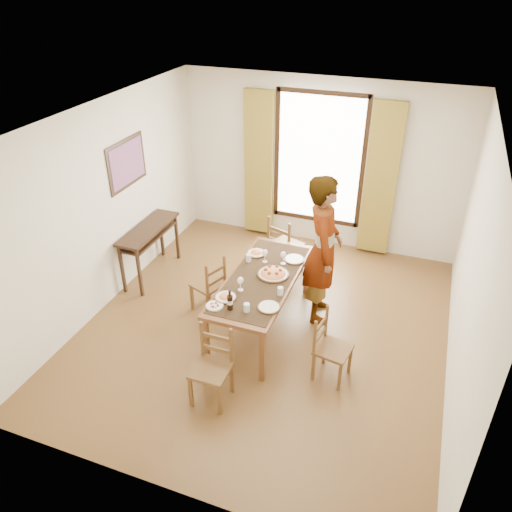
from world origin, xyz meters
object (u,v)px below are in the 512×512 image
(dining_table, at_px, (262,282))
(man, at_px, (323,250))
(pasta_platter, at_px, (273,272))
(console_table, at_px, (149,234))

(dining_table, xyz_separation_m, man, (0.63, 0.51, 0.31))
(man, distance_m, pasta_platter, 0.69)
(pasta_platter, bearing_deg, dining_table, -139.40)
(dining_table, distance_m, man, 0.87)
(console_table, height_order, man, man)
(console_table, bearing_deg, man, -1.79)
(dining_table, height_order, man, man)
(console_table, height_order, pasta_platter, pasta_platter)
(console_table, relative_size, dining_table, 0.61)
(console_table, distance_m, man, 2.62)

